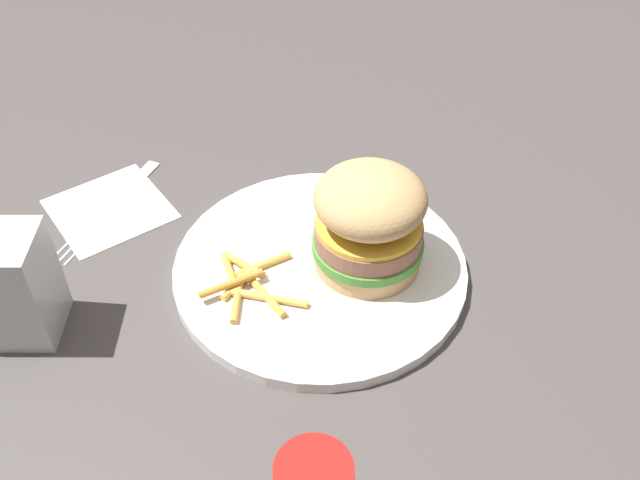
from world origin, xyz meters
TOP-DOWN VIEW (x-y plane):
  - ground_plane at (0.00, 0.00)m, footprint 1.60×1.60m
  - plate at (-0.01, 0.02)m, footprint 0.28×0.28m
  - sandwich at (0.02, 0.05)m, footprint 0.10×0.10m
  - fries_pile at (-0.04, -0.05)m, footprint 0.10×0.10m
  - napkin at (-0.24, -0.06)m, footprint 0.13×0.13m
  - fork at (-0.24, -0.06)m, footprint 0.07×0.17m

SIDE VIEW (x-z plane):
  - ground_plane at x=0.00m, z-range 0.00..0.00m
  - napkin at x=-0.24m, z-range 0.00..0.00m
  - fork at x=-0.24m, z-range 0.00..0.01m
  - plate at x=-0.01m, z-range 0.00..0.01m
  - fries_pile at x=-0.04m, z-range 0.01..0.02m
  - sandwich at x=0.02m, z-range 0.01..0.11m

